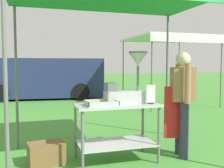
# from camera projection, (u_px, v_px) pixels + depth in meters

# --- Properties ---
(ground_plane) EXTENTS (70.00, 70.00, 0.00)m
(ground_plane) POSITION_uv_depth(u_px,v_px,m) (69.00, 109.00, 8.47)
(ground_plane) COLOR #478E38
(stall_canopy) EXTENTS (3.04, 2.05, 2.45)m
(stall_canopy) POSITION_uv_depth(u_px,v_px,m) (114.00, 0.00, 3.79)
(stall_canopy) COLOR slate
(stall_canopy) RESTS_ON ground
(donut_cart) EXTENTS (1.20, 0.67, 0.85)m
(donut_cart) POSITION_uv_depth(u_px,v_px,m) (116.00, 119.00, 3.82)
(donut_cart) COLOR #B7B7BC
(donut_cart) RESTS_ON ground
(donut_tray) EXTENTS (0.43, 0.32, 0.07)m
(donut_tray) POSITION_uv_depth(u_px,v_px,m) (102.00, 104.00, 3.60)
(donut_tray) COLOR #B7B7BC
(donut_tray) RESTS_ON donut_cart
(donut_fryer) EXTENTS (0.64, 0.28, 0.76)m
(donut_fryer) POSITION_uv_depth(u_px,v_px,m) (128.00, 83.00, 3.85)
(donut_fryer) COLOR #B7B7BC
(donut_fryer) RESTS_ON donut_cart
(menu_sign) EXTENTS (0.13, 0.05, 0.27)m
(menu_sign) POSITION_uv_depth(u_px,v_px,m) (151.00, 96.00, 3.75)
(menu_sign) COLOR black
(menu_sign) RESTS_ON donut_cart
(vendor) EXTENTS (0.47, 0.54, 1.61)m
(vendor) POSITION_uv_depth(u_px,v_px,m) (182.00, 98.00, 3.98)
(vendor) COLOR #2D3347
(vendor) RESTS_ON ground
(supply_crate) EXTENTS (0.54, 0.42, 0.31)m
(supply_crate) POSITION_uv_depth(u_px,v_px,m) (46.00, 153.00, 3.72)
(supply_crate) COLOR brown
(supply_crate) RESTS_ON ground
(van_navy) EXTENTS (5.19, 2.47, 1.69)m
(van_navy) POSITION_uv_depth(u_px,v_px,m) (42.00, 78.00, 11.14)
(van_navy) COLOR navy
(van_navy) RESTS_ON ground
(neighbour_tent) EXTENTS (2.72, 2.80, 2.40)m
(neighbour_tent) POSITION_uv_depth(u_px,v_px,m) (169.00, 40.00, 9.34)
(neighbour_tent) COLOR slate
(neighbour_tent) RESTS_ON ground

